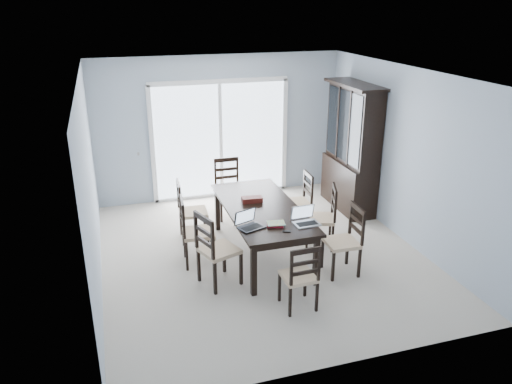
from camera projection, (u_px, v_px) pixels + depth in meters
floor at (261, 254)px, 7.31m from camera, size 5.00×5.00×0.00m
ceiling at (262, 73)px, 6.37m from camera, size 5.00×5.00×0.00m
back_wall at (220, 128)px, 9.06m from camera, size 4.50×0.02×2.60m
wall_left at (90, 187)px, 6.22m from camera, size 0.02×5.00×2.60m
wall_right at (405, 156)px, 7.45m from camera, size 0.02×5.00×2.60m
balcony at (211, 180)px, 10.44m from camera, size 4.50×2.00×0.10m
railing at (200, 140)px, 11.12m from camera, size 4.50×0.06×1.10m
dining_table at (262, 212)px, 7.06m from camera, size 1.00×2.20×0.75m
china_hutch at (351, 149)px, 8.59m from camera, size 0.50×1.38×2.20m
sliding_door at (221, 140)px, 9.12m from camera, size 2.52×0.05×2.18m
chair_left_near at (212, 242)px, 6.29m from camera, size 0.57×0.57×1.17m
chair_left_mid at (191, 224)px, 6.84m from camera, size 0.47×0.46×1.13m
chair_left_far at (187, 205)px, 7.54m from camera, size 0.45×0.44×1.10m
chair_right_near at (349, 233)px, 6.63m from camera, size 0.44×0.43×1.11m
chair_right_mid at (326, 210)px, 7.33m from camera, size 0.54×0.53×1.11m
chair_right_far at (302, 195)px, 7.98m from camera, size 0.43×0.42×1.06m
chair_end_near at (302, 271)px, 5.80m from camera, size 0.39×0.40×1.01m
chair_end_far at (228, 181)px, 8.45m from camera, size 0.43×0.44×1.14m
laptop_dark at (251, 224)px, 6.36m from camera, size 0.38×0.32×0.22m
laptop_silver at (307, 221)px, 6.46m from camera, size 0.34×0.25×0.23m
book_stack at (275, 224)px, 6.44m from camera, size 0.26×0.22×0.04m
cell_phone at (287, 231)px, 6.28m from camera, size 0.11×0.09×0.01m
game_box at (252, 200)px, 7.19m from camera, size 0.31×0.17×0.07m
hot_tub at (170, 158)px, 10.06m from camera, size 2.22×2.08×0.97m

